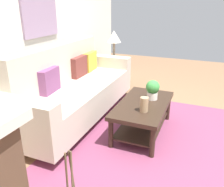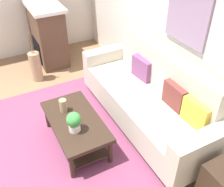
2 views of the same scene
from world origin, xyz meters
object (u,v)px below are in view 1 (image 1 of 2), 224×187
object	(u,v)px
throw_pillow_maroon	(79,67)
throw_pillow_mustard	(90,61)
throw_pillow_plum	(49,81)
tabletop_vase	(144,104)
couch	(74,90)
framed_painting	(40,10)
coffee_table	(143,111)
table_lamp	(114,38)
potted_plant_tabletop	(153,89)
side_table	(114,73)

from	to	relation	value
throw_pillow_maroon	throw_pillow_mustard	distance (m)	0.38
throw_pillow_plum	tabletop_vase	distance (m)	1.28
couch	framed_painting	distance (m)	1.20
coffee_table	framed_painting	world-z (taller)	framed_painting
throw_pillow_mustard	table_lamp	bearing A→B (deg)	-11.64
table_lamp	potted_plant_tabletop	bearing A→B (deg)	-141.23
coffee_table	table_lamp	world-z (taller)	table_lamp
throw_pillow_mustard	tabletop_vase	xyz separation A→B (m)	(-1.06, -1.27, -0.16)
table_lamp	side_table	bearing A→B (deg)	0.00
couch	throw_pillow_maroon	size ratio (longest dim) A/B	6.69
throw_pillow_plum	coffee_table	world-z (taller)	throw_pillow_plum
table_lamp	throw_pillow_mustard	bearing A→B (deg)	168.36
throw_pillow_maroon	framed_painting	size ratio (longest dim) A/B	0.50
potted_plant_tabletop	side_table	size ratio (longest dim) A/B	0.47
throw_pillow_maroon	side_table	world-z (taller)	throw_pillow_maroon
side_table	framed_painting	world-z (taller)	framed_painting
throw_pillow_maroon	side_table	size ratio (longest dim) A/B	0.64
throw_pillow_maroon	throw_pillow_mustard	world-z (taller)	same
throw_pillow_plum	framed_painting	xyz separation A→B (m)	(0.38, 0.34, 0.86)
side_table	framed_painting	xyz separation A→B (m)	(-1.50, 0.49, 1.26)
couch	potted_plant_tabletop	distance (m)	1.16
throw_pillow_plum	table_lamp	world-z (taller)	table_lamp
framed_painting	throw_pillow_mustard	bearing A→B (deg)	-24.09
framed_painting	throw_pillow_maroon	bearing A→B (deg)	-41.81
throw_pillow_mustard	coffee_table	bearing A→B (deg)	-124.57
couch	framed_painting	world-z (taller)	framed_painting
throw_pillow_mustard	table_lamp	xyz separation A→B (m)	(0.74, -0.15, 0.31)
throw_pillow_plum	table_lamp	distance (m)	1.92
side_table	tabletop_vase	bearing A→B (deg)	-148.20
table_lamp	framed_painting	world-z (taller)	framed_painting
throw_pillow_plum	coffee_table	bearing A→B (deg)	-75.19
couch	tabletop_vase	distance (m)	1.18
coffee_table	table_lamp	distance (m)	2.00
throw_pillow_plum	side_table	bearing A→B (deg)	-4.63
tabletop_vase	framed_painting	distance (m)	1.93
potted_plant_tabletop	coffee_table	bearing A→B (deg)	158.55
couch	tabletop_vase	size ratio (longest dim) A/B	13.54
throw_pillow_maroon	throw_pillow_mustard	xyz separation A→B (m)	(0.38, 0.00, 0.00)
coffee_table	side_table	distance (m)	1.89
throw_pillow_mustard	throw_pillow_plum	bearing A→B (deg)	180.00
throw_pillow_plum	throw_pillow_mustard	distance (m)	1.14
potted_plant_tabletop	table_lamp	distance (m)	1.83
tabletop_vase	side_table	world-z (taller)	tabletop_vase
throw_pillow_plum	throw_pillow_maroon	distance (m)	0.76
throw_pillow_plum	throw_pillow_mustard	bearing A→B (deg)	0.00
coffee_table	side_table	xyz separation A→B (m)	(1.57, 1.05, -0.03)
throw_pillow_plum	potted_plant_tabletop	world-z (taller)	throw_pillow_plum
potted_plant_tabletop	side_table	bearing A→B (deg)	38.77
throw_pillow_mustard	side_table	bearing A→B (deg)	-11.64
throw_pillow_mustard	table_lamp	distance (m)	0.82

